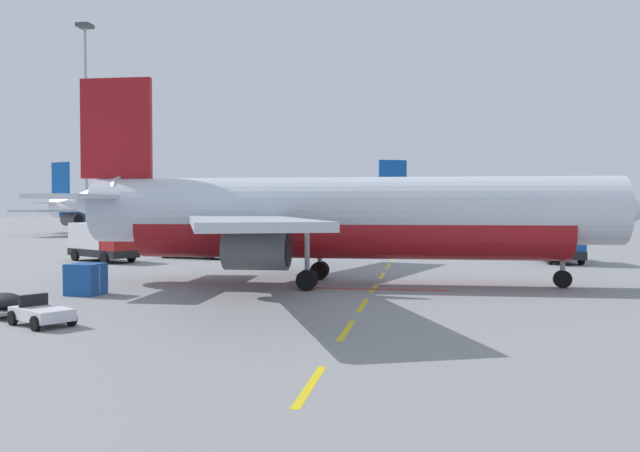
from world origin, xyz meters
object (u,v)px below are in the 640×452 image
airliner_far_center (114,209)px  uld_cargo_container (86,279)px  fuel_service_truck (101,241)px  ground_power_truck (193,239)px  catering_truck (557,242)px  apron_light_mast_near (86,108)px  airliner_foreground (338,216)px  airliner_mid_left (473,214)px

airliner_far_center → uld_cargo_container: 78.94m
fuel_service_truck → ground_power_truck: size_ratio=0.98×
catering_truck → fuel_service_truck: (-36.68, -5.02, 0.00)m
fuel_service_truck → apron_light_mast_near: (-18.11, 30.64, 15.76)m
catering_truck → ground_power_truck: same height
airliner_foreground → fuel_service_truck: 24.87m
airliner_far_center → uld_cargo_container: bearing=-64.3°
fuel_service_truck → uld_cargo_container: bearing=-64.4°
fuel_service_truck → uld_cargo_container: size_ratio=4.22×
catering_truck → airliner_mid_left: bearing=96.3°
airliner_mid_left → fuel_service_truck: airliner_mid_left is taller
fuel_service_truck → ground_power_truck: bearing=35.6°
airliner_far_center → airliner_foreground: bearing=-54.4°
airliner_mid_left → ground_power_truck: bearing=-124.7°
ground_power_truck → uld_cargo_container: (2.93, -23.51, -0.85)m
airliner_foreground → ground_power_truck: size_ratio=4.71×
airliner_foreground → catering_truck: size_ratio=4.78×
ground_power_truck → apron_light_mast_near: size_ratio=0.26×
uld_cargo_container → apron_light_mast_near: size_ratio=0.06×
airliner_mid_left → airliner_far_center: size_ratio=0.87×
airliner_foreground → ground_power_truck: (-15.08, 17.09, -2.30)m
apron_light_mast_near → uld_cargo_container: bearing=-61.2°
airliner_foreground → catering_truck: airliner_foreground is taller
ground_power_truck → airliner_foreground: bearing=-48.6°
airliner_mid_left → catering_truck: 37.76m
airliner_foreground → uld_cargo_container: size_ratio=20.31×
airliner_mid_left → airliner_far_center: (-57.59, 9.51, 0.51)m
airliner_foreground → uld_cargo_container: airliner_foreground is taller
airliner_mid_left → airliner_far_center: 58.38m
fuel_service_truck → apron_light_mast_near: apron_light_mast_near is taller
airliner_foreground → uld_cargo_container: (-12.16, -6.42, -3.15)m
airliner_foreground → catering_truck: (15.38, 17.65, -2.30)m
airliner_foreground → airliner_mid_left: size_ratio=1.18×
fuel_service_truck → uld_cargo_container: fuel_service_truck is taller
apron_light_mast_near → fuel_service_truck: bearing=-59.4°
airliner_mid_left → apron_light_mast_near: 53.88m
airliner_far_center → catering_truck: bearing=-37.3°
airliner_far_center → uld_cargo_container: size_ratio=19.85×
airliner_foreground → apron_light_mast_near: (-39.42, 43.26, 13.45)m
fuel_service_truck → uld_cargo_container: 21.15m
airliner_foreground → ground_power_truck: airliner_foreground is taller
catering_truck → uld_cargo_container: catering_truck is taller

